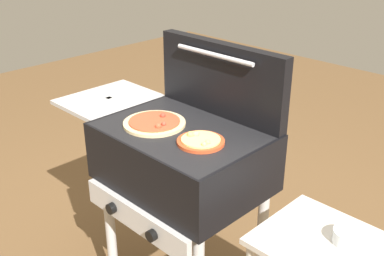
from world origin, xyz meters
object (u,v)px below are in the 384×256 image
at_px(pizza_cheese, 200,141).
at_px(pizza_pepperoni, 155,123).
at_px(grill, 180,161).
at_px(topping_bowl_near, 348,237).

bearing_deg(pizza_cheese, pizza_pepperoni, -177.65).
height_order(grill, pizza_cheese, pizza_cheese).
relative_size(grill, pizza_cheese, 5.51).
bearing_deg(grill, pizza_cheese, -13.95).
bearing_deg(topping_bowl_near, grill, -176.29).
relative_size(grill, pizza_pepperoni, 3.90).
xyz_separation_m(pizza_cheese, topping_bowl_near, (0.56, 0.08, -0.17)).
bearing_deg(pizza_cheese, grill, 166.05).
height_order(grill, topping_bowl_near, grill).
distance_m(pizza_cheese, topping_bowl_near, 0.59).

